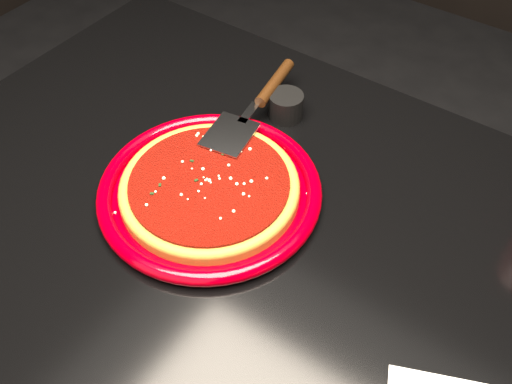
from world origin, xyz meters
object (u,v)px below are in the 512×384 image
pizza_server (255,106)px  ramekin (286,106)px  table (270,367)px  plate (210,191)px

pizza_server → ramekin: bearing=49.1°
pizza_server → ramekin: (0.03, 0.05, -0.02)m
table → plate: 0.41m
plate → pizza_server: bearing=102.5°
table → plate: size_ratio=3.72×
pizza_server → ramekin: pizza_server is taller
table → plate: plate is taller
plate → ramekin: (-0.01, 0.21, 0.01)m
plate → pizza_server: size_ratio=1.14×
plate → pizza_server: (-0.04, 0.16, 0.03)m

